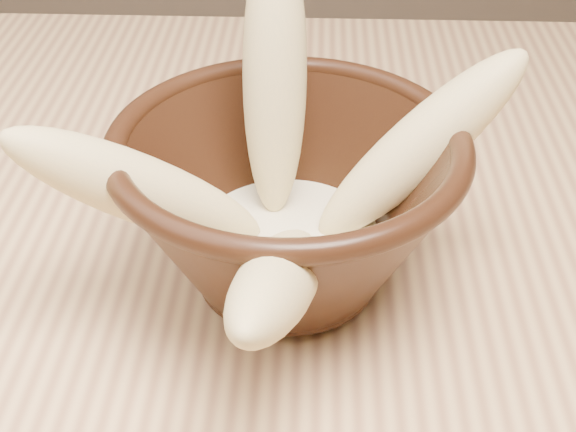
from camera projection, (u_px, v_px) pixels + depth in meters
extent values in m
cube|color=#E1B77B|center=(87.00, 303.00, 0.49)|extent=(1.20, 0.80, 0.04)
cylinder|color=black|center=(288.00, 279.00, 0.47)|extent=(0.08, 0.08, 0.01)
cylinder|color=black|center=(288.00, 253.00, 0.46)|extent=(0.08, 0.08, 0.01)
torus|color=black|center=(288.00, 144.00, 0.42)|extent=(0.19, 0.19, 0.01)
cylinder|color=beige|center=(288.00, 240.00, 0.45)|extent=(0.11, 0.11, 0.01)
ellipsoid|color=#EFD88D|center=(275.00, 76.00, 0.44)|extent=(0.04, 0.08, 0.16)
ellipsoid|color=#EFD88D|center=(142.00, 189.00, 0.41)|extent=(0.15, 0.08, 0.12)
ellipsoid|color=#EFD88D|center=(420.00, 147.00, 0.43)|extent=(0.14, 0.08, 0.12)
ellipsoid|color=#EFD88D|center=(279.00, 280.00, 0.36)|extent=(0.06, 0.16, 0.10)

